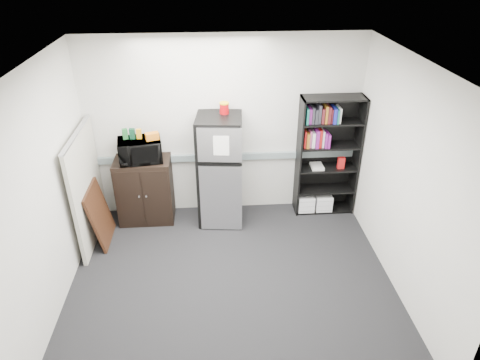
{
  "coord_description": "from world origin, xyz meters",
  "views": [
    {
      "loc": [
        -0.19,
        -4.06,
        3.74
      ],
      "look_at": [
        0.17,
        0.9,
        0.95
      ],
      "focal_mm": 32.0,
      "sensor_mm": 36.0,
      "label": 1
    }
  ],
  "objects_px": {
    "cubicle_partition": "(87,188)",
    "microwave": "(140,150)",
    "bookshelf": "(326,154)",
    "cabinet": "(145,190)",
    "refrigerator": "(220,171)"
  },
  "relations": [
    {
      "from": "cabinet",
      "to": "microwave",
      "type": "bearing_deg",
      "value": -90.0
    },
    {
      "from": "cubicle_partition",
      "to": "microwave",
      "type": "bearing_deg",
      "value": 30.08
    },
    {
      "from": "cabinet",
      "to": "microwave",
      "type": "height_order",
      "value": "microwave"
    },
    {
      "from": "cubicle_partition",
      "to": "cabinet",
      "type": "xyz_separation_m",
      "value": [
        0.7,
        0.42,
        -0.31
      ]
    },
    {
      "from": "bookshelf",
      "to": "cabinet",
      "type": "distance_m",
      "value": 2.75
    },
    {
      "from": "microwave",
      "to": "refrigerator",
      "type": "xyz_separation_m",
      "value": [
        1.12,
        -0.06,
        -0.34
      ]
    },
    {
      "from": "cabinet",
      "to": "microwave",
      "type": "xyz_separation_m",
      "value": [
        0.0,
        -0.02,
        0.66
      ]
    },
    {
      "from": "bookshelf",
      "to": "cabinet",
      "type": "relative_size",
      "value": 1.85
    },
    {
      "from": "bookshelf",
      "to": "microwave",
      "type": "bearing_deg",
      "value": -178.28
    },
    {
      "from": "microwave",
      "to": "refrigerator",
      "type": "height_order",
      "value": "refrigerator"
    },
    {
      "from": "bookshelf",
      "to": "refrigerator",
      "type": "height_order",
      "value": "bookshelf"
    },
    {
      "from": "bookshelf",
      "to": "cubicle_partition",
      "type": "height_order",
      "value": "bookshelf"
    },
    {
      "from": "bookshelf",
      "to": "cubicle_partition",
      "type": "distance_m",
      "value": 3.45
    },
    {
      "from": "cubicle_partition",
      "to": "refrigerator",
      "type": "xyz_separation_m",
      "value": [
        1.82,
        0.34,
        0.01
      ]
    },
    {
      "from": "cabinet",
      "to": "refrigerator",
      "type": "relative_size",
      "value": 0.6
    }
  ]
}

